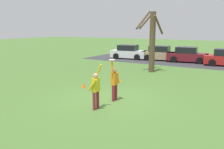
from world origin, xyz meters
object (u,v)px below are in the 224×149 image
Objects in this scene: field_cone_orange at (83,85)px; parked_car_maroon at (187,55)px; bare_tree_tall at (152,40)px; person_defender at (96,88)px; parked_car_tan at (160,54)px; parked_car_white at (129,52)px; person_catcher at (115,81)px; frisbee_disc at (112,60)px.

parked_car_maroon is at bearing 80.02° from field_cone_orange.
field_cone_orange is at bearing -101.42° from bare_tree_tall.
person_defender reaches higher than parked_car_maroon.
field_cone_orange is (0.42, -14.32, -0.57)m from parked_car_tan.
person_defender is 4.13m from field_cone_orange.
field_cone_orange is at bearing -80.71° from parked_car_white.
parked_car_white is 1.00× the size of parked_car_tan.
bare_tree_tall is (-1.52, 8.40, 1.65)m from person_catcher.
parked_car_white is 14.33m from field_cone_orange.
parked_car_white is (-6.94, 16.55, -0.25)m from person_defender.
bare_tree_tall is (1.86, -7.20, 1.90)m from parked_car_tan.
person_defender reaches higher than parked_car_white.
frisbee_disc is at bearing -27.08° from field_cone_orange.
field_cone_orange is (-2.90, 2.82, -0.82)m from person_defender.
frisbee_disc is 0.05× the size of bare_tree_tall.
frisbee_disc is at bearing 0.00° from person_defender.
frisbee_disc is 3.84m from field_cone_orange.
parked_car_maroon is 13.41× the size of field_cone_orange.
parked_car_tan is at bearing 91.70° from field_cone_orange.
frisbee_disc reaches higher than person_catcher.
person_catcher is 1.53m from person_defender.
person_catcher is at bearing -79.75° from bare_tree_tall.
frisbee_disc is 8.78m from bare_tree_tall.
parked_car_maroon is (2.95, 0.03, 0.00)m from parked_car_tan.
person_defender is 17.95m from parked_car_white.
person_catcher is 16.57m from parked_car_white.
bare_tree_tall is at bearing -57.47° from parked_car_white.
parked_car_tan is 1.00× the size of parked_car_maroon.
person_catcher is at bearing -95.52° from parked_car_maroon.
person_catcher is at bearing -72.12° from parked_car_white.
parked_car_tan is at bearing 102.03° from frisbee_disc.
bare_tree_tall reaches higher than parked_car_maroon.
parked_car_maroon is 14.58m from field_cone_orange.
parked_car_white is (-6.99, 15.24, -1.37)m from frisbee_disc.
parked_car_maroon is (-0.42, 15.86, -1.37)m from frisbee_disc.
field_cone_orange is (-2.95, 1.51, -1.93)m from frisbee_disc.
frisbee_disc reaches higher than person_defender.
frisbee_disc reaches higher than parked_car_maroon.
bare_tree_tall reaches higher than parked_car_tan.
frisbee_disc is 15.92m from parked_car_maroon.
parked_car_white is 1.00× the size of parked_car_maroon.
person_catcher is at bearing 0.00° from person_defender.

